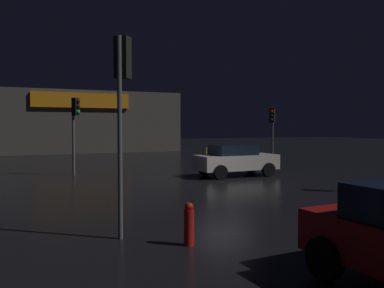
{
  "coord_description": "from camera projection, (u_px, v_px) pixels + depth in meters",
  "views": [
    {
      "loc": [
        -8.26,
        -15.48,
        2.53
      ],
      "look_at": [
        -0.06,
        3.34,
        1.62
      ],
      "focal_mm": 37.3,
      "sensor_mm": 36.0,
      "label": 1
    }
  ],
  "objects": [
    {
      "name": "traffic_signal_cross_left",
      "position": [
        272.0,
        122.0,
        25.17
      ],
      "size": [
        0.43,
        0.41,
        3.64
      ],
      "color": "#595B60",
      "rests_on": "ground"
    },
    {
      "name": "bollard_kerb_a",
      "position": [
        206.0,
        156.0,
        25.92
      ],
      "size": [
        0.12,
        0.12,
        1.15
      ],
      "primitive_type": "cylinder",
      "color": "gold",
      "rests_on": "ground"
    },
    {
      "name": "car_near",
      "position": [
        236.0,
        160.0,
        20.18
      ],
      "size": [
        4.16,
        1.91,
        1.6
      ],
      "color": "silver",
      "rests_on": "ground"
    },
    {
      "name": "fire_hydrant",
      "position": [
        189.0,
        224.0,
        8.46
      ],
      "size": [
        0.22,
        0.22,
        0.92
      ],
      "color": "red",
      "rests_on": "ground"
    },
    {
      "name": "traffic_signal_opposite",
      "position": [
        122.0,
        84.0,
        8.94
      ],
      "size": [
        0.42,
        0.42,
        4.54
      ],
      "color": "#595B60",
      "rests_on": "ground"
    },
    {
      "name": "ground_plane",
      "position": [
        223.0,
        184.0,
        17.58
      ],
      "size": [
        120.0,
        120.0,
        0.0
      ],
      "primitive_type": "plane",
      "color": "black"
    },
    {
      "name": "store_building",
      "position": [
        75.0,
        122.0,
        40.66
      ],
      "size": [
        19.67,
        8.91,
        5.91
      ],
      "color": "#4C4742",
      "rests_on": "ground"
    },
    {
      "name": "traffic_signal_main",
      "position": [
        75.0,
        120.0,
        20.38
      ],
      "size": [
        0.42,
        0.42,
        3.99
      ],
      "color": "#595B60",
      "rests_on": "ground"
    }
  ]
}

